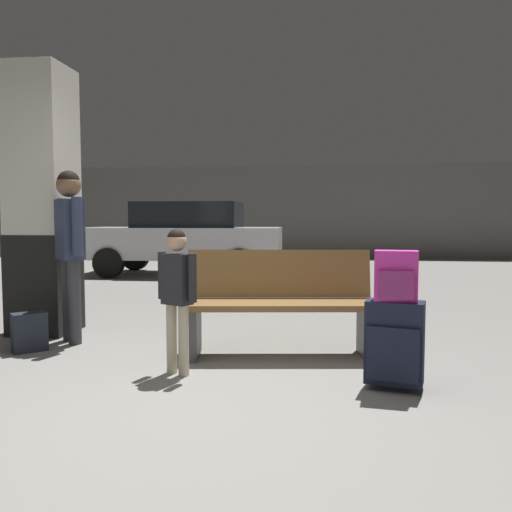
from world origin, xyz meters
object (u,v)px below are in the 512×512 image
backpack_bright (396,276)px  parked_car_far (184,236)px  bench (280,303)px  child (177,285)px  suitcase (394,343)px  backpack_dark_floor (29,332)px  adult (70,237)px  structural_pillar (43,202)px

backpack_bright → parked_car_far: (-3.34, 7.00, 0.03)m
bench → backpack_bright: backpack_bright is taller
child → parked_car_far: bearing=104.7°
suitcase → backpack_dark_floor: bearing=167.9°
adult → bench: bearing=-5.5°
bench → backpack_bright: size_ratio=4.87×
backpack_bright → adult: size_ratio=0.21×
structural_pillar → backpack_bright: 3.61m
structural_pillar → backpack_dark_floor: 1.40m
backpack_bright → adult: adult is taller
adult → parked_car_far: adult is taller
backpack_bright → backpack_dark_floor: size_ratio=1.00×
suitcase → child: 1.60m
bench → backpack_bright: bearing=-44.2°
backpack_bright → child: 1.56m
structural_pillar → backpack_dark_floor: bearing=-70.7°
bench → backpack_bright: (0.84, -0.82, 0.33)m
bench → parked_car_far: size_ratio=0.40×
bench → child: bearing=-137.0°
child → backpack_dark_floor: bearing=161.6°
adult → child: bearing=-34.0°
adult → backpack_dark_floor: (-0.21, -0.36, -0.82)m
structural_pillar → bench: structural_pillar is taller
backpack_dark_floor → parked_car_far: (-0.32, 6.35, 0.64)m
bench → child: 0.99m
suitcase → parked_car_far: (-3.34, 7.00, 0.48)m
backpack_bright → parked_car_far: bearing=115.5°
structural_pillar → bench: size_ratio=1.61×
child → parked_car_far: 7.07m
structural_pillar → parked_car_far: size_ratio=0.64×
suitcase → backpack_dark_floor: size_ratio=1.78×
structural_pillar → child: 2.22m
suitcase → child: bearing=174.2°
structural_pillar → suitcase: size_ratio=4.42×
structural_pillar → backpack_dark_floor: size_ratio=7.85×
adult → parked_car_far: bearing=95.1°
backpack_bright → child: (-1.55, 0.16, -0.10)m
backpack_bright → parked_car_far: parked_car_far is taller
suitcase → parked_car_far: bearing=115.5°
child → adult: bearing=146.0°
parked_car_far → backpack_bright: bearing=-64.5°
bench → child: size_ratio=1.53×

